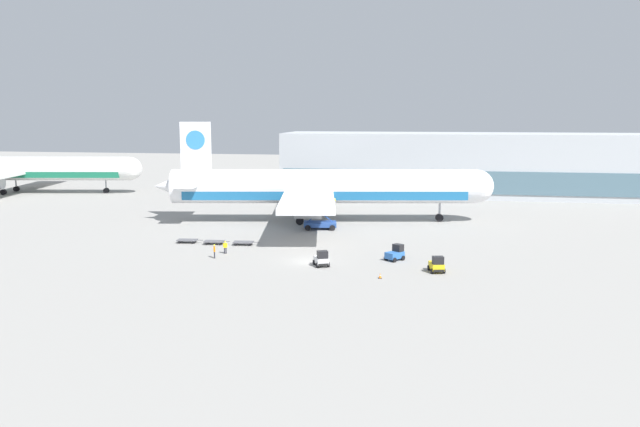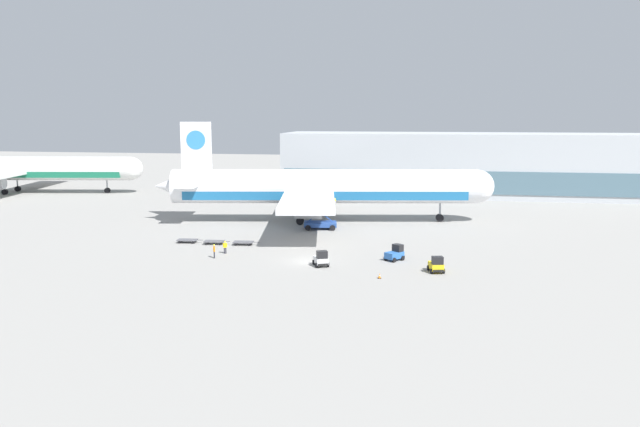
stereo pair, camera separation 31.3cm
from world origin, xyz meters
name	(u,v)px [view 1 (the left image)]	position (x,y,z in m)	size (l,w,h in m)	color
ground_plane	(309,262)	(0.00, 0.00, 0.00)	(400.00, 400.00, 0.00)	gray
terminal_building	(483,165)	(26.77, 69.64, 6.99)	(90.00, 18.20, 14.00)	#B2B7BC
airplane_main	(320,188)	(-3.62, 29.38, 5.84)	(57.73, 48.66, 17.00)	white
airplane_distant	(22,170)	(-78.45, 55.69, 5.51)	(54.49, 45.91, 16.04)	white
scissor_lift_loader	(320,217)	(-2.40, 22.38, 1.88)	(5.62, 4.11, 4.82)	#284C99
baggage_tug_foreground	(437,265)	(15.77, -2.61, 0.88)	(2.11, 2.70, 2.00)	yellow
baggage_tug_mid	(396,253)	(10.69, 2.66, 0.88)	(2.66, 2.79, 2.00)	#2D66B7
baggage_tug_far	(322,259)	(1.97, -2.02, 0.88)	(2.38, 2.79, 2.00)	silver
baggage_dolly_lead	(187,240)	(-19.37, 8.35, 0.39)	(3.76, 1.77, 0.48)	#56565B
baggage_dolly_second	(214,242)	(-15.22, 8.08, 0.39)	(3.76, 1.77, 0.48)	#56565B
baggage_dolly_third	(243,242)	(-10.98, 8.28, 0.39)	(3.76, 1.77, 0.48)	#56565B
ground_crew_near	(225,246)	(-11.78, 2.60, 0.98)	(0.52, 0.36, 1.69)	black
ground_crew_far	(214,250)	(-12.29, -0.20, 1.09)	(0.32, 0.55, 1.83)	black
traffic_cone_near	(380,276)	(9.44, -6.50, 0.29)	(0.40, 0.40, 0.60)	black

